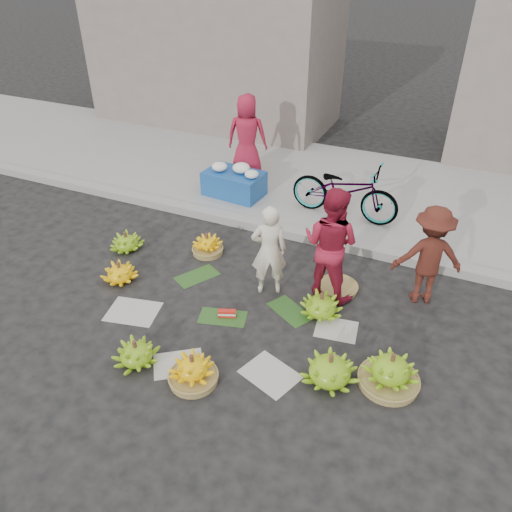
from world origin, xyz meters
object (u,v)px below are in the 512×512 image
at_px(vendor_cream, 269,250).
at_px(flower_table, 234,182).
at_px(banana_bunch_0, 120,273).
at_px(bicycle, 345,190).
at_px(banana_bunch_4, 390,371).

relative_size(vendor_cream, flower_table, 1.20).
bearing_deg(banana_bunch_0, bicycle, 50.53).
distance_m(vendor_cream, flower_table, 2.99).
xyz_separation_m(banana_bunch_0, banana_bunch_4, (4.13, -0.41, 0.06)).
relative_size(banana_bunch_0, vendor_cream, 0.44).
relative_size(banana_bunch_4, vendor_cream, 0.50).
xyz_separation_m(banana_bunch_4, flower_table, (-3.72, 3.51, 0.18)).
distance_m(flower_table, bicycle, 2.17).
bearing_deg(banana_bunch_0, banana_bunch_4, -5.66).
height_order(vendor_cream, flower_table, vendor_cream).
distance_m(banana_bunch_4, vendor_cream, 2.32).
relative_size(banana_bunch_4, flower_table, 0.60).
height_order(flower_table, bicycle, bicycle).
distance_m(banana_bunch_4, bicycle, 3.88).
relative_size(banana_bunch_0, bicycle, 0.32).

